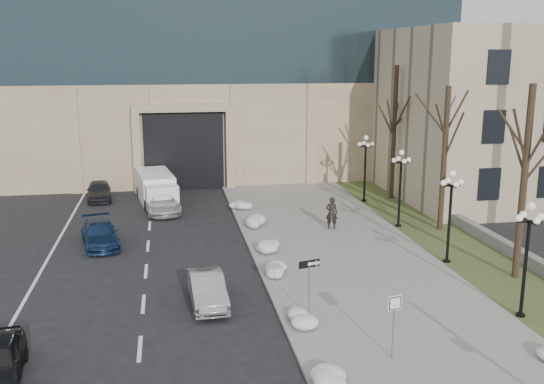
{
  "coord_description": "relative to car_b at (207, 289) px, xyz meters",
  "views": [
    {
      "loc": [
        -5.27,
        -14.28,
        10.26
      ],
      "look_at": [
        -0.17,
        14.8,
        3.5
      ],
      "focal_mm": 40.0,
      "sensor_mm": 36.0,
      "label": 1
    }
  ],
  "objects": [
    {
      "name": "tree_near",
      "position": [
        14.34,
        0.45,
        5.17
      ],
      "size": [
        3.2,
        3.2,
        9.0
      ],
      "color": "black",
      "rests_on": "ground"
    },
    {
      "name": "snow_clump_c",
      "position": [
        3.12,
        -2.78,
        -0.35
      ],
      "size": [
        1.1,
        1.6,
        0.36
      ],
      "primitive_type": "ellipsoid",
      "color": "white",
      "rests_on": "sidewalk"
    },
    {
      "name": "car_d",
      "position": [
        -1.89,
        15.53,
        -0.02
      ],
      "size": [
        2.63,
        4.8,
        1.27
      ],
      "primitive_type": "imported",
      "rotation": [
        0.0,
        0.0,
        0.12
      ],
      "color": "silver",
      "rests_on": "ground"
    },
    {
      "name": "tree_mid",
      "position": [
        14.34,
        8.45,
        4.85
      ],
      "size": [
        3.2,
        3.2,
        8.5
      ],
      "color": "black",
      "rests_on": "ground"
    },
    {
      "name": "lamppost_d",
      "position": [
        12.14,
        15.95,
        2.42
      ],
      "size": [
        1.18,
        1.18,
        4.76
      ],
      "color": "black",
      "rests_on": "ground"
    },
    {
      "name": "stone_wall",
      "position": [
        15.84,
        6.45,
        -0.3
      ],
      "size": [
        0.5,
        30.0,
        0.7
      ],
      "primitive_type": "cube",
      "color": "slate",
      "rests_on": "ground"
    },
    {
      "name": "pedestrian",
      "position": [
        8.0,
        9.58,
        0.42
      ],
      "size": [
        0.79,
        0.62,
        1.92
      ],
      "primitive_type": "imported",
      "rotation": [
        0.0,
        0.0,
        2.89
      ],
      "color": "black",
      "rests_on": "sidewalk"
    },
    {
      "name": "car_c",
      "position": [
        -5.23,
        9.0,
        -0.01
      ],
      "size": [
        2.65,
        4.73,
        1.29
      ],
      "primitive_type": "imported",
      "rotation": [
        0.0,
        0.0,
        0.2
      ],
      "color": "navy",
      "rests_on": "ground"
    },
    {
      "name": "classical_building",
      "position": [
        25.84,
        18.43,
        5.35
      ],
      "size": [
        22.0,
        18.12,
        12.0
      ],
      "color": "tan",
      "rests_on": "ground"
    },
    {
      "name": "sidewalk",
      "position": [
        7.34,
        4.45,
        -0.59
      ],
      "size": [
        9.0,
        40.0,
        0.12
      ],
      "primitive_type": "cube",
      "color": "gray",
      "rests_on": "ground"
    },
    {
      "name": "car_e",
      "position": [
        -6.34,
        19.91,
        0.03
      ],
      "size": [
        2.01,
        4.18,
        1.38
      ],
      "primitive_type": "imported",
      "rotation": [
        0.0,
        0.0,
        0.1
      ],
      "color": "#29292D",
      "rests_on": "ground"
    },
    {
      "name": "snow_clump_b",
      "position": [
        3.36,
        -7.32,
        -0.35
      ],
      "size": [
        1.1,
        1.6,
        0.36
      ],
      "primitive_type": "ellipsoid",
      "color": "white",
      "rests_on": "sidewalk"
    },
    {
      "name": "lamppost_a",
      "position": [
        12.14,
        -3.55,
        2.42
      ],
      "size": [
        1.18,
        1.18,
        4.76
      ],
      "color": "black",
      "rests_on": "ground"
    },
    {
      "name": "box_truck",
      "position": [
        -2.28,
        18.61,
        0.32
      ],
      "size": [
        3.1,
        6.6,
        2.01
      ],
      "rotation": [
        0.0,
        0.0,
        0.15
      ],
      "color": "white",
      "rests_on": "ground"
    },
    {
      "name": "grass_strip",
      "position": [
        13.84,
        4.45,
        -0.6
      ],
      "size": [
        4.0,
        40.0,
        0.1
      ],
      "primitive_type": "cube",
      "color": "#3A4B25",
      "rests_on": "ground"
    },
    {
      "name": "car_b",
      "position": [
        0.0,
        0.0,
        0.0
      ],
      "size": [
        1.59,
        4.04,
        1.31
      ],
      "primitive_type": "imported",
      "rotation": [
        0.0,
        0.0,
        0.05
      ],
      "color": "#95979C",
      "rests_on": "ground"
    },
    {
      "name": "curb",
      "position": [
        2.84,
        4.45,
        -0.58
      ],
      "size": [
        0.3,
        40.0,
        0.14
      ],
      "primitive_type": "cube",
      "color": "gray",
      "rests_on": "ground"
    },
    {
      "name": "one_way_sign",
      "position": [
        3.97,
        -2.22,
        1.39
      ],
      "size": [
        0.93,
        0.34,
        2.48
      ],
      "rotation": [
        0.0,
        0.0,
        0.25
      ],
      "color": "slate",
      "rests_on": "ground"
    },
    {
      "name": "snow_clump_d",
      "position": [
        3.34,
        2.49,
        -0.35
      ],
      "size": [
        1.1,
        1.6,
        0.36
      ],
      "primitive_type": "ellipsoid",
      "color": "white",
      "rests_on": "sidewalk"
    },
    {
      "name": "keep_sign",
      "position": [
        5.87,
        -5.93,
        1.09
      ],
      "size": [
        0.51,
        0.15,
        2.38
      ],
      "rotation": [
        0.0,
        0.0,
        0.2
      ],
      "color": "slate",
      "rests_on": "ground"
    },
    {
      "name": "lamppost_b",
      "position": [
        12.14,
        2.95,
        2.42
      ],
      "size": [
        1.18,
        1.18,
        4.76
      ],
      "color": "black",
      "rests_on": "ground"
    },
    {
      "name": "tree_far",
      "position": [
        14.34,
        16.45,
        5.5
      ],
      "size": [
        3.2,
        3.2,
        9.5
      ],
      "color": "black",
      "rests_on": "ground"
    },
    {
      "name": "snow_clump_e",
      "position": [
        3.54,
        6.18,
        -0.35
      ],
      "size": [
        1.1,
        1.6,
        0.36
      ],
      "primitive_type": "ellipsoid",
      "color": "white",
      "rests_on": "sidewalk"
    },
    {
      "name": "snow_clump_g",
      "position": [
        3.21,
        15.43,
        -0.35
      ],
      "size": [
        1.1,
        1.6,
        0.36
      ],
      "primitive_type": "ellipsoid",
      "color": "white",
      "rests_on": "sidewalk"
    },
    {
      "name": "snow_clump_f",
      "position": [
        3.47,
        11.0,
        -0.35
      ],
      "size": [
        1.1,
        1.6,
        0.36
      ],
      "primitive_type": "ellipsoid",
      "color": "white",
      "rests_on": "sidewalk"
    },
    {
      "name": "lamppost_c",
      "position": [
        12.14,
        9.45,
        2.42
      ],
      "size": [
        1.18,
        1.18,
        4.76
      ],
      "color": "black",
      "rests_on": "ground"
    }
  ]
}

